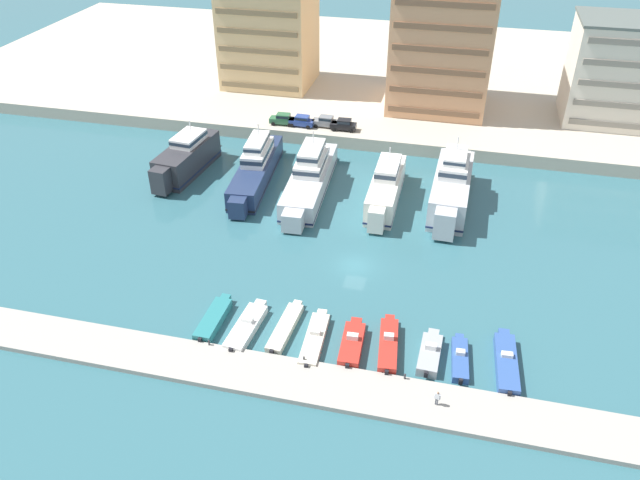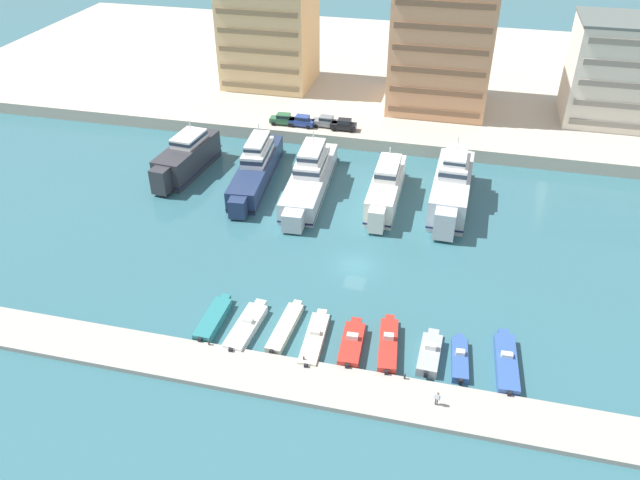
{
  "view_description": "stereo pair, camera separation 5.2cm",
  "coord_description": "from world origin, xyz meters",
  "px_view_note": "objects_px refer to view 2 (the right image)",
  "views": [
    {
      "loc": [
        9.61,
        -57.86,
        42.93
      ],
      "look_at": [
        -4.39,
        0.65,
        2.5
      ],
      "focal_mm": 35.0,
      "sensor_mm": 36.0,
      "label": 1
    },
    {
      "loc": [
        9.66,
        -57.85,
        42.93
      ],
      "look_at": [
        -4.39,
        0.65,
        2.5
      ],
      "focal_mm": 35.0,
      "sensor_mm": 36.0,
      "label": 2
    }
  ],
  "objects_px": {
    "motorboat_teal_far_left": "(214,319)",
    "motorboat_cream_center_left": "(315,339)",
    "motorboat_blue_far_right": "(506,363)",
    "yacht_silver_center": "(452,187)",
    "car_grey_mid_left": "(326,121)",
    "motorboat_red_center_right": "(388,345)",
    "yacht_navy_left": "(256,167)",
    "motorboat_white_left": "(247,326)",
    "yacht_ivory_center_left": "(386,188)",
    "motorboat_cream_mid_left": "(285,327)",
    "yacht_silver_mid_left": "(310,177)",
    "motorboat_red_center": "(352,344)",
    "car_blue_left": "(302,121)",
    "car_black_center_left": "(344,124)",
    "motorboat_blue_right": "(460,359)",
    "car_green_far_left": "(283,119)",
    "motorboat_grey_mid_right": "(430,353)",
    "yacht_charcoal_far_left": "(186,158)",
    "pedestrian_near_edge": "(437,397)"
  },
  "relations": [
    {
      "from": "motorboat_teal_far_left",
      "to": "motorboat_cream_center_left",
      "type": "height_order",
      "value": "motorboat_cream_center_left"
    },
    {
      "from": "yacht_charcoal_far_left",
      "to": "car_black_center_left",
      "type": "xyz_separation_m",
      "value": [
        20.14,
        15.67,
        0.67
      ]
    },
    {
      "from": "yacht_silver_mid_left",
      "to": "motorboat_blue_far_right",
      "type": "xyz_separation_m",
      "value": [
        26.44,
        -28.7,
        -1.61
      ]
    },
    {
      "from": "yacht_silver_mid_left",
      "to": "motorboat_blue_far_right",
      "type": "bearing_deg",
      "value": -47.35
    },
    {
      "from": "yacht_silver_center",
      "to": "motorboat_white_left",
      "type": "bearing_deg",
      "value": -121.27
    },
    {
      "from": "motorboat_teal_far_left",
      "to": "car_black_center_left",
      "type": "relative_size",
      "value": 1.77
    },
    {
      "from": "yacht_silver_mid_left",
      "to": "motorboat_white_left",
      "type": "bearing_deg",
      "value": -88.29
    },
    {
      "from": "yacht_navy_left",
      "to": "motorboat_cream_center_left",
      "type": "distance_m",
      "value": 34.63
    },
    {
      "from": "yacht_silver_center",
      "to": "car_green_far_left",
      "type": "bearing_deg",
      "value": 150.42
    },
    {
      "from": "yacht_ivory_center_left",
      "to": "motorboat_blue_right",
      "type": "distance_m",
      "value": 30.79
    },
    {
      "from": "motorboat_cream_center_left",
      "to": "motorboat_grey_mid_right",
      "type": "xyz_separation_m",
      "value": [
        11.29,
        0.46,
        0.13
      ]
    },
    {
      "from": "yacht_silver_center",
      "to": "motorboat_white_left",
      "type": "height_order",
      "value": "yacht_silver_center"
    },
    {
      "from": "motorboat_white_left",
      "to": "motorboat_red_center",
      "type": "distance_m",
      "value": 10.9
    },
    {
      "from": "motorboat_cream_center_left",
      "to": "motorboat_blue_far_right",
      "type": "relative_size",
      "value": 0.97
    },
    {
      "from": "yacht_silver_mid_left",
      "to": "yacht_ivory_center_left",
      "type": "relative_size",
      "value": 1.3
    },
    {
      "from": "motorboat_teal_far_left",
      "to": "motorboat_blue_far_right",
      "type": "distance_m",
      "value": 29.22
    },
    {
      "from": "motorboat_cream_center_left",
      "to": "car_grey_mid_left",
      "type": "distance_m",
      "value": 48.02
    },
    {
      "from": "yacht_silver_mid_left",
      "to": "car_black_center_left",
      "type": "distance_m",
      "value": 16.82
    },
    {
      "from": "yacht_ivory_center_left",
      "to": "motorboat_cream_mid_left",
      "type": "distance_m",
      "value": 28.75
    },
    {
      "from": "motorboat_cream_mid_left",
      "to": "car_blue_left",
      "type": "distance_m",
      "value": 46.5
    },
    {
      "from": "yacht_silver_center",
      "to": "car_grey_mid_left",
      "type": "distance_m",
      "value": 26.77
    },
    {
      "from": "motorboat_red_center",
      "to": "motorboat_red_center_right",
      "type": "xyz_separation_m",
      "value": [
        3.47,
        0.63,
        0.02
      ]
    },
    {
      "from": "car_blue_left",
      "to": "pedestrian_near_edge",
      "type": "xyz_separation_m",
      "value": [
        25.96,
        -52.02,
        -1.55
      ]
    },
    {
      "from": "yacht_ivory_center_left",
      "to": "yacht_silver_center",
      "type": "height_order",
      "value": "yacht_silver_center"
    },
    {
      "from": "motorboat_blue_far_right",
      "to": "car_black_center_left",
      "type": "height_order",
      "value": "car_black_center_left"
    },
    {
      "from": "yacht_navy_left",
      "to": "motorboat_red_center_right",
      "type": "xyz_separation_m",
      "value": [
        23.36,
        -29.94,
        -1.58
      ]
    },
    {
      "from": "motorboat_blue_right",
      "to": "pedestrian_near_edge",
      "type": "height_order",
      "value": "pedestrian_near_edge"
    },
    {
      "from": "motorboat_cream_mid_left",
      "to": "motorboat_white_left",
      "type": "bearing_deg",
      "value": -167.08
    },
    {
      "from": "motorboat_white_left",
      "to": "motorboat_blue_right",
      "type": "bearing_deg",
      "value": 1.13
    },
    {
      "from": "yacht_silver_center",
      "to": "car_grey_mid_left",
      "type": "height_order",
      "value": "yacht_silver_center"
    },
    {
      "from": "yacht_navy_left",
      "to": "motorboat_white_left",
      "type": "height_order",
      "value": "yacht_navy_left"
    },
    {
      "from": "motorboat_white_left",
      "to": "motorboat_blue_right",
      "type": "height_order",
      "value": "motorboat_white_left"
    },
    {
      "from": "yacht_navy_left",
      "to": "motorboat_red_center",
      "type": "bearing_deg",
      "value": -56.95
    },
    {
      "from": "motorboat_cream_center_left",
      "to": "motorboat_blue_right",
      "type": "xyz_separation_m",
      "value": [
        14.14,
        0.53,
        0.01
      ]
    },
    {
      "from": "motorboat_teal_far_left",
      "to": "motorboat_blue_far_right",
      "type": "height_order",
      "value": "motorboat_blue_far_right"
    },
    {
      "from": "motorboat_grey_mid_right",
      "to": "car_blue_left",
      "type": "bearing_deg",
      "value": 118.49
    },
    {
      "from": "motorboat_blue_right",
      "to": "car_black_center_left",
      "type": "distance_m",
      "value": 50.45
    },
    {
      "from": "car_blue_left",
      "to": "car_black_center_left",
      "type": "relative_size",
      "value": 1.0
    },
    {
      "from": "motorboat_red_center_right",
      "to": "motorboat_grey_mid_right",
      "type": "xyz_separation_m",
      "value": [
        4.06,
        -0.2,
        -0.02
      ]
    },
    {
      "from": "yacht_silver_center",
      "to": "motorboat_red_center_right",
      "type": "relative_size",
      "value": 2.36
    },
    {
      "from": "car_black_center_left",
      "to": "pedestrian_near_edge",
      "type": "bearing_deg",
      "value": -69.9
    },
    {
      "from": "motorboat_cream_center_left",
      "to": "motorboat_grey_mid_right",
      "type": "distance_m",
      "value": 11.3
    },
    {
      "from": "motorboat_teal_far_left",
      "to": "motorboat_red_center",
      "type": "height_order",
      "value": "motorboat_red_center"
    },
    {
      "from": "yacht_silver_mid_left",
      "to": "yacht_silver_center",
      "type": "relative_size",
      "value": 1.17
    },
    {
      "from": "motorboat_grey_mid_right",
      "to": "yacht_charcoal_far_left",
      "type": "bearing_deg",
      "value": 141.55
    },
    {
      "from": "motorboat_teal_far_left",
      "to": "motorboat_cream_center_left",
      "type": "bearing_deg",
      "value": -2.03
    },
    {
      "from": "motorboat_cream_center_left",
      "to": "car_blue_left",
      "type": "height_order",
      "value": "car_blue_left"
    },
    {
      "from": "yacht_ivory_center_left",
      "to": "motorboat_red_center",
      "type": "distance_m",
      "value": 29.09
    },
    {
      "from": "motorboat_teal_far_left",
      "to": "pedestrian_near_edge",
      "type": "relative_size",
      "value": 4.7
    },
    {
      "from": "motorboat_red_center_right",
      "to": "motorboat_blue_right",
      "type": "xyz_separation_m",
      "value": [
        6.91,
        -0.14,
        -0.14
      ]
    }
  ]
}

